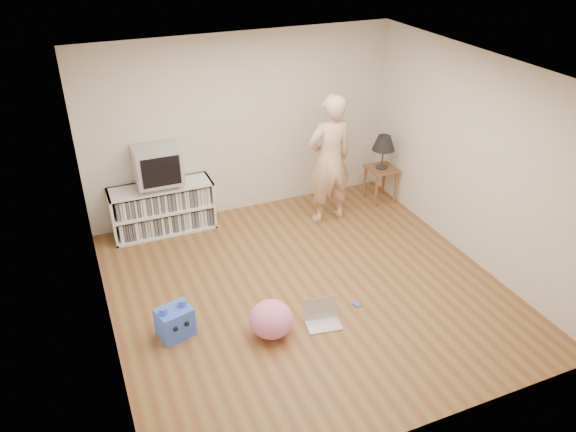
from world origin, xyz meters
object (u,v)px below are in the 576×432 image
Objects in this scene: plush_pink at (271,319)px; side_table at (381,176)px; crt_tv at (157,164)px; dvd_deck at (160,184)px; table_lamp at (384,144)px; media_unit at (162,208)px; plush_blue at (175,322)px; person at (329,160)px; laptop at (322,316)px.

side_table is at bearing 40.04° from plush_pink.
crt_tv reaches higher than side_table.
side_table is (3.27, -0.37, -0.32)m from dvd_deck.
side_table is at bearing 0.00° from table_lamp.
side_table is at bearing -6.46° from dvd_deck.
plush_blue is at bearing -98.92° from media_unit.
side_table is 1.33× the size of plush_blue.
person is at bearing 16.67° from plush_blue.
person is at bearing -167.83° from table_lamp.
crt_tv reaches higher than media_unit.
plush_pink is at bearing -37.91° from plush_blue.
laptop is at bearing -2.59° from plush_pink.
crt_tv is 1.45× the size of plush_blue.
laptop is 1.59m from plush_blue.
laptop is at bearing -132.55° from side_table.
laptop is 0.60m from plush_pink.
crt_tv is at bearing -90.00° from dvd_deck.
person is (-1.00, -0.22, 0.52)m from side_table.
plush_blue is at bearing 173.94° from laptop.
crt_tv is 3.34m from side_table.
media_unit is at bearing 173.27° from side_table.
media_unit reaches higher than plush_pink.
laptop is (1.18, -2.66, -0.28)m from media_unit.
person is 4.46× the size of laptop.
table_lamp is at bearing 56.67° from laptop.
dvd_deck is (0.00, -0.02, 0.39)m from media_unit.
person reaches higher than table_lamp.
side_table is at bearing 56.67° from laptop.
media_unit is 0.67m from crt_tv.
plush_blue is (-2.61, -1.64, -0.76)m from person.
dvd_deck reaches higher than media_unit.
person reaches higher than side_table.
media_unit is 2.92m from laptop.
side_table reaches higher than plush_pink.
side_table is (3.27, -0.39, 0.07)m from media_unit.
plush_pink is (-2.67, -2.25, -0.74)m from table_lamp.
person is at bearing -14.90° from media_unit.
media_unit is 3.33× the size of laptop.
media_unit is 3.29m from side_table.
plush_blue is (-0.35, -2.22, -0.85)m from crt_tv.
dvd_deck reaches higher than laptop.
plush_blue is 0.88× the size of plush_pink.
plush_pink is at bearing -173.38° from laptop.
plush_blue is at bearing 28.22° from person.
side_table is 3.50m from plush_pink.
table_lamp is 3.57m from plush_pink.
plush_pink is (-0.59, 0.03, 0.13)m from laptop.
media_unit is at bearing 90.00° from crt_tv.
plush_pink is at bearing -139.96° from side_table.
plush_pink is at bearing -139.96° from table_lamp.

